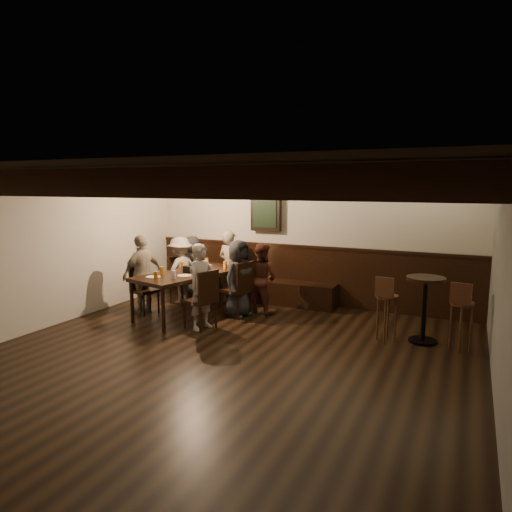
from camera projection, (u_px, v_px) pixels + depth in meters
The scene contains 27 objects.
room at pixel (265, 257), 7.84m from camera, with size 7.00×7.00×7.00m.
dining_table at pixel (190, 276), 8.07m from camera, with size 1.36×2.20×0.77m.
chair_left_near at pixel (182, 289), 8.93m from camera, with size 0.50×0.50×0.91m.
chair_left_far at pixel (145, 298), 8.23m from camera, with size 0.48×0.48×0.87m.
chair_right_near at pixel (238, 299), 8.04m from camera, with size 0.54×0.54×0.98m.
chair_right_far at pixel (201, 310), 7.34m from camera, with size 0.53×0.53×0.96m.
person_bench_left at pixel (192, 267), 9.33m from camera, with size 0.62×0.40×1.27m, color #28282A.
person_bench_centre at pixel (230, 267), 8.88m from camera, with size 0.52×0.34×1.43m, color gray.
person_bench_right at pixel (261, 278), 8.22m from camera, with size 0.62×0.48×1.27m, color #52261C.
person_left_near at pixel (180, 270), 8.89m from camera, with size 0.84×0.48×1.30m, color gray.
person_left_far at pixel (143, 274), 8.18m from camera, with size 0.83×0.35×1.42m, color gray.
person_right_near at pixel (239, 278), 7.96m from camera, with size 0.66×0.43×1.36m, color #242527.
person_right_far at pixel (202, 287), 7.26m from camera, with size 0.50×0.33×1.38m, color #B4A498.
pint_a at pixel (207, 262), 8.76m from camera, with size 0.07×0.07×0.14m, color #BF7219.
pint_b at pixel (225, 265), 8.40m from camera, with size 0.07×0.07×0.14m, color #BF7219.
pint_c at pixel (183, 266), 8.31m from camera, with size 0.07×0.07×0.14m, color #BF7219.
pint_d at pixel (210, 269), 8.02m from camera, with size 0.07×0.07×0.14m, color silver.
pint_e at pixel (162, 271), 7.84m from camera, with size 0.07×0.07×0.14m, color #BF7219.
pint_f at pixel (174, 275), 7.50m from camera, with size 0.07×0.07×0.14m, color silver.
pint_g at pixel (156, 276), 7.40m from camera, with size 0.07×0.07×0.14m, color #BF7219.
plate_near at pixel (153, 277), 7.61m from camera, with size 0.24×0.24×0.01m, color white.
plate_far at pixel (184, 276), 7.72m from camera, with size 0.24×0.24×0.01m, color white.
condiment_caddy at pixel (188, 269), 8.01m from camera, with size 0.15×0.10×0.12m, color black.
candle at pixel (207, 269), 8.22m from camera, with size 0.05×0.05×0.05m, color beige.
high_top_table at pixel (425, 300), 6.63m from camera, with size 0.55×0.55×0.98m.
bar_stool_left at pixel (386, 317), 6.70m from camera, with size 0.32×0.34×0.99m.
bar_stool_right at pixel (461, 325), 6.33m from camera, with size 0.32×0.34×0.99m.
Camera 1 is at (2.90, -4.84, 2.30)m, focal length 32.00 mm.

